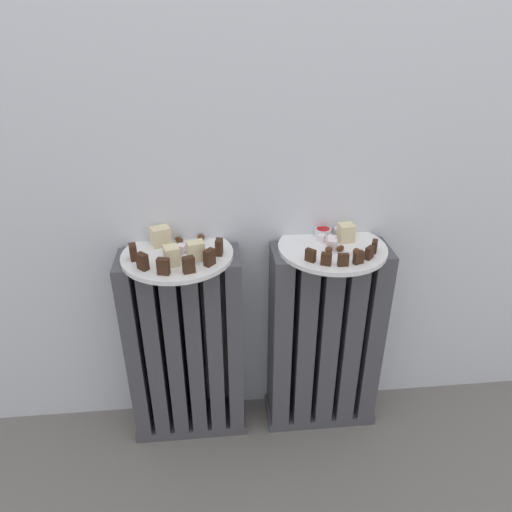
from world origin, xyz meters
TOP-DOWN VIEW (x-y plane):
  - ground_plane at (0.00, 0.00)m, footprint 6.00×6.00m
  - radiator_left at (-0.21, 0.28)m, footprint 0.34×0.14m
  - radiator_right at (0.21, 0.28)m, footprint 0.34×0.14m
  - plate_left at (-0.21, 0.28)m, footprint 0.29×0.29m
  - plate_right at (0.21, 0.28)m, footprint 0.29×0.29m
  - dark_cake_slice_left_0 at (-0.31, 0.25)m, footprint 0.02×0.03m
  - dark_cake_slice_left_1 at (-0.28, 0.20)m, footprint 0.03×0.03m
  - dark_cake_slice_left_2 at (-0.23, 0.17)m, footprint 0.03×0.02m
  - dark_cake_slice_left_3 at (-0.17, 0.17)m, footprint 0.03×0.03m
  - dark_cake_slice_left_4 at (-0.12, 0.21)m, footprint 0.03×0.03m
  - dark_cake_slice_left_5 at (-0.10, 0.26)m, footprint 0.02×0.03m
  - marble_cake_slice_left_0 at (-0.22, 0.22)m, footprint 0.05×0.05m
  - marble_cake_slice_left_1 at (-0.25, 0.33)m, footprint 0.06×0.05m
  - marble_cake_slice_left_2 at (-0.16, 0.24)m, footprint 0.05×0.04m
  - turkish_delight_left_0 at (-0.16, 0.29)m, footprint 0.03×0.03m
  - turkish_delight_left_1 at (-0.19, 0.28)m, footprint 0.03×0.03m
  - medjool_date_left_0 at (-0.20, 0.34)m, footprint 0.03×0.03m
  - medjool_date_left_1 at (-0.23, 0.29)m, footprint 0.03×0.02m
  - medjool_date_left_2 at (-0.23, 0.37)m, footprint 0.02×0.03m
  - medjool_date_left_3 at (-0.14, 0.35)m, footprint 0.03×0.03m
  - jam_bowl_left at (-0.22, 0.26)m, footprint 0.04×0.04m
  - dark_cake_slice_right_0 at (0.13, 0.20)m, footprint 0.03×0.03m
  - dark_cake_slice_right_1 at (0.16, 0.18)m, footprint 0.03×0.02m
  - dark_cake_slice_right_2 at (0.21, 0.17)m, footprint 0.03×0.01m
  - dark_cake_slice_right_3 at (0.25, 0.18)m, footprint 0.03×0.02m
  - dark_cake_slice_right_4 at (0.28, 0.20)m, footprint 0.03×0.03m
  - dark_cake_slice_right_5 at (0.31, 0.24)m, footprint 0.02×0.03m
  - marble_cake_slice_right_0 at (0.25, 0.31)m, footprint 0.04×0.04m
  - turkish_delight_right_0 at (0.21, 0.29)m, footprint 0.03×0.03m
  - turkish_delight_right_1 at (0.20, 0.27)m, footprint 0.03×0.03m
  - turkish_delight_right_2 at (0.18, 0.31)m, footprint 0.03×0.03m
  - turkish_delight_right_3 at (0.24, 0.34)m, footprint 0.02×0.02m
  - medjool_date_right_0 at (0.26, 0.23)m, footprint 0.03×0.03m
  - medjool_date_right_1 at (0.19, 0.25)m, footprint 0.03×0.03m
  - medjool_date_right_2 at (0.22, 0.25)m, footprint 0.03×0.02m
  - jam_bowl_right at (0.19, 0.34)m, footprint 0.04×0.04m
  - fork at (-0.17, 0.26)m, footprint 0.04×0.09m

SIDE VIEW (x-z plane):
  - ground_plane at x=0.00m, z-range 0.00..0.00m
  - radiator_left at x=-0.21m, z-range 0.00..0.60m
  - radiator_right at x=0.21m, z-range 0.00..0.60m
  - plate_left at x=-0.21m, z-range 0.61..0.62m
  - plate_right at x=0.21m, z-range 0.61..0.62m
  - fork at x=-0.17m, z-range 0.62..0.62m
  - medjool_date_left_0 at x=-0.20m, z-range 0.62..0.63m
  - medjool_date_left_1 at x=-0.23m, z-range 0.62..0.63m
  - medjool_date_right_1 at x=0.19m, z-range 0.62..0.63m
  - medjool_date_right_0 at x=0.26m, z-range 0.62..0.63m
  - medjool_date_left_2 at x=-0.23m, z-range 0.62..0.63m
  - medjool_date_left_3 at x=-0.14m, z-range 0.62..0.63m
  - medjool_date_right_2 at x=0.22m, z-range 0.62..0.63m
  - turkish_delight_right_2 at x=0.18m, z-range 0.62..0.64m
  - jam_bowl_left at x=-0.22m, z-range 0.62..0.64m
  - turkish_delight_left_0 at x=-0.16m, z-range 0.62..0.64m
  - turkish_delight_left_1 at x=-0.19m, z-range 0.62..0.64m
  - turkish_delight_right_0 at x=0.21m, z-range 0.62..0.64m
  - turkish_delight_right_3 at x=0.24m, z-range 0.62..0.64m
  - turkish_delight_right_1 at x=0.20m, z-range 0.62..0.64m
  - jam_bowl_right at x=0.19m, z-range 0.62..0.64m
  - dark_cake_slice_right_0 at x=0.13m, z-range 0.62..0.65m
  - dark_cake_slice_right_1 at x=0.16m, z-range 0.62..0.65m
  - dark_cake_slice_right_2 at x=0.21m, z-range 0.62..0.65m
  - dark_cake_slice_right_3 at x=0.25m, z-range 0.62..0.65m
  - dark_cake_slice_right_4 at x=0.28m, z-range 0.62..0.65m
  - dark_cake_slice_right_5 at x=0.31m, z-range 0.62..0.65m
  - dark_cake_slice_left_0 at x=-0.31m, z-range 0.62..0.66m
  - dark_cake_slice_left_1 at x=-0.28m, z-range 0.62..0.66m
  - dark_cake_slice_left_2 at x=-0.23m, z-range 0.62..0.66m
  - dark_cake_slice_left_3 at x=-0.17m, z-range 0.62..0.66m
  - dark_cake_slice_left_4 at x=-0.12m, z-range 0.62..0.66m
  - dark_cake_slice_left_5 at x=-0.10m, z-range 0.62..0.66m
  - marble_cake_slice_right_0 at x=0.25m, z-range 0.62..0.66m
  - marble_cake_slice_left_0 at x=-0.22m, z-range 0.62..0.67m
  - marble_cake_slice_left_2 at x=-0.16m, z-range 0.62..0.67m
  - marble_cake_slice_left_1 at x=-0.25m, z-range 0.62..0.67m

